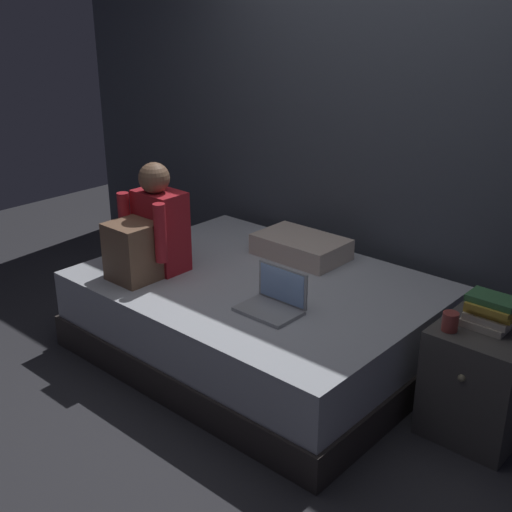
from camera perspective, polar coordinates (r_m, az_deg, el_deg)
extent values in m
plane|color=#2D2D33|center=(3.71, -0.58, -11.18)|extent=(8.00, 8.00, 0.00)
cube|color=#424751|center=(4.13, 10.86, 12.11)|extent=(5.60, 0.10, 2.70)
cube|color=#332D2B|center=(3.97, 0.20, -7.20)|extent=(2.00, 1.50, 0.19)
cube|color=#B2B7C1|center=(3.85, 0.20, -4.05)|extent=(1.96, 1.46, 0.29)
cube|color=#474442|center=(3.40, 18.84, -10.29)|extent=(0.44, 0.44, 0.56)
sphere|color=gray|center=(3.16, 17.47, -10.09)|extent=(0.04, 0.04, 0.04)
cube|color=#B21E28|center=(3.91, -8.25, 2.21)|extent=(0.30, 0.20, 0.48)
sphere|color=brown|center=(3.79, -8.86, 6.72)|extent=(0.18, 0.18, 0.18)
cube|color=brown|center=(3.80, -10.70, 0.37)|extent=(0.26, 0.24, 0.34)
cylinder|color=#B21E28|center=(3.93, -11.37, 3.02)|extent=(0.07, 0.07, 0.34)
cylinder|color=#B21E28|center=(3.69, -8.33, 1.99)|extent=(0.07, 0.07, 0.34)
cube|color=#9EA0A5|center=(3.41, 1.08, -4.81)|extent=(0.32, 0.22, 0.02)
cube|color=#9EA0A5|center=(3.44, 2.34, -2.53)|extent=(0.32, 0.01, 0.20)
cube|color=#8CB2EA|center=(3.43, 2.26, -2.57)|extent=(0.29, 0.00, 0.18)
cube|color=beige|center=(4.11, 3.93, 0.81)|extent=(0.56, 0.36, 0.13)
cube|color=beige|center=(3.27, 19.29, -5.65)|extent=(0.21, 0.13, 0.04)
cube|color=beige|center=(3.25, 19.57, -5.13)|extent=(0.21, 0.12, 0.03)
cube|color=gold|center=(3.26, 19.84, -4.51)|extent=(0.22, 0.13, 0.03)
cube|color=gold|center=(3.23, 19.83, -4.16)|extent=(0.21, 0.15, 0.03)
cube|color=#387042|center=(3.23, 19.94, -3.58)|extent=(0.22, 0.14, 0.03)
cylinder|color=#933833|center=(3.18, 16.54, -5.49)|extent=(0.08, 0.08, 0.09)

